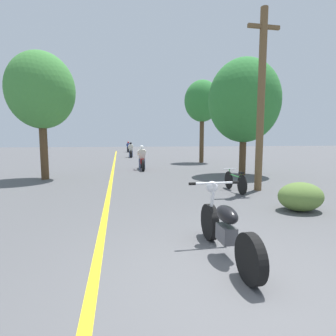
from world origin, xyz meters
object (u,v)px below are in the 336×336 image
(roadside_tree_right_far, at_px, (202,102))
(roadside_tree_left, at_px, (41,91))
(motorcycle_foreground, at_px, (225,228))
(bicycle_parked, at_px, (235,182))
(roadside_tree_right_near, at_px, (244,101))
(motorcycle_rider_lead, at_px, (142,160))
(motorcycle_rider_mid, at_px, (131,152))
(motorcycle_rider_far, at_px, (128,148))
(utility_pole, at_px, (261,99))

(roadside_tree_right_far, distance_m, roadside_tree_left, 11.48)
(motorcycle_foreground, height_order, bicycle_parked, motorcycle_foreground)
(roadside_tree_left, height_order, bicycle_parked, roadside_tree_left)
(roadside_tree_right_near, bearing_deg, motorcycle_foreground, -117.95)
(roadside_tree_right_far, height_order, roadside_tree_left, roadside_tree_right_far)
(motorcycle_rider_lead, bearing_deg, motorcycle_rider_mid, 90.70)
(motorcycle_rider_lead, height_order, motorcycle_rider_far, motorcycle_rider_far)
(roadside_tree_right_near, relative_size, motorcycle_rider_far, 2.61)
(utility_pole, xyz_separation_m, motorcycle_rider_far, (-3.34, 28.25, -2.51))
(motorcycle_rider_lead, bearing_deg, motorcycle_rider_far, 89.96)
(roadside_tree_right_near, xyz_separation_m, motorcycle_rider_mid, (-4.74, 13.93, -3.00))
(roadside_tree_right_far, distance_m, motorcycle_rider_far, 18.59)
(roadside_tree_right_far, height_order, motorcycle_rider_lead, roadside_tree_right_far)
(roadside_tree_left, relative_size, motorcycle_rider_mid, 2.57)
(roadside_tree_right_near, relative_size, motorcycle_rider_mid, 2.63)
(motorcycle_rider_far, distance_m, bicycle_parked, 28.44)
(roadside_tree_left, bearing_deg, motorcycle_rider_lead, 32.64)
(roadside_tree_right_far, xyz_separation_m, bicycle_parked, (-2.33, -10.82, -4.15))
(utility_pole, height_order, motorcycle_rider_far, utility_pole)
(roadside_tree_left, distance_m, motorcycle_rider_mid, 14.64)
(motorcycle_rider_mid, height_order, motorcycle_rider_far, motorcycle_rider_mid)
(bicycle_parked, bearing_deg, motorcycle_rider_mid, 98.39)
(utility_pole, relative_size, bicycle_parked, 3.61)
(roadside_tree_right_far, bearing_deg, utility_pole, -97.74)
(roadside_tree_right_far, xyz_separation_m, motorcycle_rider_lead, (-4.81, -3.84, -3.96))
(motorcycle_foreground, bearing_deg, roadside_tree_right_near, 62.05)
(roadside_tree_right_far, height_order, motorcycle_rider_mid, roadside_tree_right_far)
(motorcycle_rider_lead, distance_m, bicycle_parked, 7.41)
(motorcycle_foreground, distance_m, bicycle_parked, 5.03)
(roadside_tree_right_far, bearing_deg, motorcycle_foreground, -106.70)
(utility_pole, bearing_deg, bicycle_parked, -174.15)
(motorcycle_foreground, height_order, motorcycle_rider_far, motorcycle_rider_far)
(motorcycle_rider_lead, bearing_deg, utility_pole, -64.02)
(motorcycle_rider_lead, distance_m, motorcycle_rider_far, 21.36)
(motorcycle_foreground, bearing_deg, motorcycle_rider_lead, 91.11)
(roadside_tree_right_far, bearing_deg, roadside_tree_left, -144.19)
(utility_pole, relative_size, motorcycle_rider_mid, 2.82)
(motorcycle_rider_far, bearing_deg, roadside_tree_right_near, -79.40)
(roadside_tree_right_near, distance_m, motorcycle_rider_mid, 15.02)
(roadside_tree_right_far, xyz_separation_m, motorcycle_foreground, (-4.59, -15.31, -4.06))
(bicycle_parked, bearing_deg, motorcycle_rider_far, 94.97)
(roadside_tree_left, xyz_separation_m, motorcycle_rider_far, (4.49, 24.23, -3.22))
(roadside_tree_right_near, bearing_deg, roadside_tree_right_far, 88.36)
(utility_pole, xyz_separation_m, motorcycle_rider_mid, (-3.49, 17.62, -2.51))
(motorcycle_foreground, relative_size, motorcycle_rider_lead, 0.94)
(motorcycle_rider_lead, bearing_deg, motorcycle_foreground, -88.89)
(roadside_tree_right_near, height_order, motorcycle_rider_lead, roadside_tree_right_near)
(motorcycle_rider_lead, bearing_deg, roadside_tree_right_far, 38.55)
(motorcycle_rider_lead, height_order, bicycle_parked, motorcycle_rider_lead)
(utility_pole, bearing_deg, motorcycle_foreground, -124.37)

